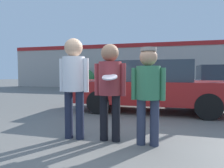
{
  "coord_description": "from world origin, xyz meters",
  "views": [
    {
      "loc": [
        0.69,
        -3.21,
        1.21
      ],
      "look_at": [
        -0.25,
        0.29,
        1.0
      ],
      "focal_mm": 32.0,
      "sensor_mm": 36.0,
      "label": 1
    }
  ],
  "objects_px": {
    "person_middle_with_frisbee": "(110,83)",
    "person_right": "(148,87)",
    "parked_car_near": "(151,86)",
    "shrub": "(85,79)",
    "person_left": "(74,78)"
  },
  "relations": [
    {
      "from": "person_middle_with_frisbee",
      "to": "parked_car_near",
      "type": "distance_m",
      "value": 3.04
    },
    {
      "from": "person_middle_with_frisbee",
      "to": "person_right",
      "type": "relative_size",
      "value": 1.05
    },
    {
      "from": "person_right",
      "to": "parked_car_near",
      "type": "distance_m",
      "value": 3.04
    },
    {
      "from": "person_middle_with_frisbee",
      "to": "parked_car_near",
      "type": "bearing_deg",
      "value": 80.49
    },
    {
      "from": "person_left",
      "to": "person_right",
      "type": "height_order",
      "value": "person_left"
    },
    {
      "from": "person_right",
      "to": "shrub",
      "type": "height_order",
      "value": "person_right"
    },
    {
      "from": "person_left",
      "to": "person_middle_with_frisbee",
      "type": "distance_m",
      "value": 0.67
    },
    {
      "from": "person_middle_with_frisbee",
      "to": "shrub",
      "type": "xyz_separation_m",
      "value": [
        -4.99,
        10.8,
        -0.27
      ]
    },
    {
      "from": "person_middle_with_frisbee",
      "to": "shrub",
      "type": "bearing_deg",
      "value": 114.79
    },
    {
      "from": "person_middle_with_frisbee",
      "to": "person_right",
      "type": "height_order",
      "value": "person_middle_with_frisbee"
    },
    {
      "from": "person_middle_with_frisbee",
      "to": "person_right",
      "type": "xyz_separation_m",
      "value": [
        0.66,
        -0.04,
        -0.06
      ]
    },
    {
      "from": "person_middle_with_frisbee",
      "to": "parked_car_near",
      "type": "xyz_separation_m",
      "value": [
        0.5,
        2.99,
        -0.24
      ]
    },
    {
      "from": "parked_car_near",
      "to": "shrub",
      "type": "xyz_separation_m",
      "value": [
        -5.49,
        7.81,
        -0.03
      ]
    },
    {
      "from": "person_middle_with_frisbee",
      "to": "person_right",
      "type": "bearing_deg",
      "value": -3.65
    },
    {
      "from": "person_left",
      "to": "parked_car_near",
      "type": "distance_m",
      "value": 3.27
    }
  ]
}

